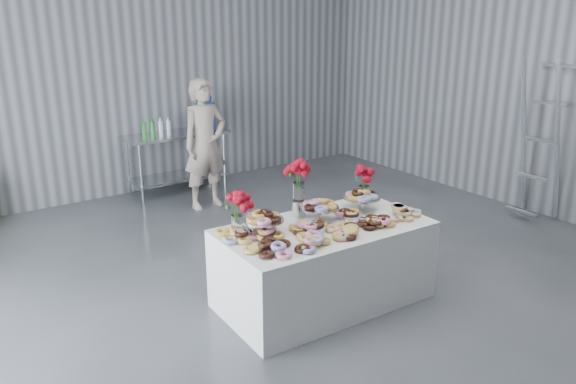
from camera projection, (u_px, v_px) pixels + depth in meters
name	position (u px, v px, depth m)	size (l,w,h in m)	color
ground	(330.00, 318.00, 4.97)	(9.00, 9.00, 0.00)	#3A3C42
room_walls	(303.00, 4.00, 4.06)	(8.04, 9.04, 4.02)	gray
display_table	(324.00, 264.00, 5.15)	(1.90, 1.00, 0.75)	white
prep_table	(177.00, 152.00, 8.21)	(1.50, 0.60, 0.90)	silver
donut_mounds	(328.00, 223.00, 4.99)	(1.80, 0.80, 0.09)	gold
cake_stand_left	(263.00, 218.00, 4.83)	(0.36, 0.36, 0.17)	silver
cake_stand_mid	(320.00, 206.00, 5.14)	(0.36, 0.36, 0.17)	silver
cake_stand_right	(362.00, 196.00, 5.40)	(0.36, 0.36, 0.17)	silver
danish_pile	(398.00, 210.00, 5.29)	(0.48, 0.48, 0.11)	silver
bouquet_left	(237.00, 202.00, 4.76)	(0.26, 0.26, 0.42)	white
bouquet_right	(364.00, 175.00, 5.55)	(0.26, 0.26, 0.42)	white
bouquet_center	(299.00, 177.00, 5.17)	(0.26, 0.26, 0.57)	silver
water_jug	(206.00, 112.00, 8.32)	(0.28, 0.28, 0.55)	blue
drink_bottles	(157.00, 127.00, 7.82)	(0.54, 0.08, 0.27)	#268C33
person	(205.00, 144.00, 7.53)	(0.64, 0.42, 1.76)	#CC8C93
stepladder	(540.00, 140.00, 7.06)	(0.24, 0.52, 2.07)	silver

